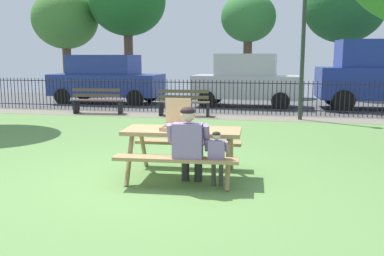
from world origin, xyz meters
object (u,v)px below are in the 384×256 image
object	(u,v)px
picnic_table_foreground	(182,140)
adult_at_table	(189,143)
pizza_box_open	(176,123)
park_bench_left	(98,101)
far_tree_left	(65,20)
lamp_post_walkway	(303,34)
far_tree_midright	(345,7)
far_tree_center	(248,19)
parked_car_far_left	(106,78)
park_bench_center	(184,103)
far_tree_midleft	(127,2)
child_at_table	(217,154)
parked_car_left	(246,80)

from	to	relation	value
picnic_table_foreground	adult_at_table	distance (m)	0.53
pizza_box_open	park_bench_left	size ratio (longest dim) A/B	0.29
far_tree_left	lamp_post_walkway	bearing A→B (deg)	-33.98
adult_at_table	far_tree_midright	world-z (taller)	far_tree_midright
picnic_table_foreground	far_tree_center	bearing A→B (deg)	90.02
far_tree_center	far_tree_midright	xyz separation A→B (m)	(4.34, 0.00, 0.46)
parked_car_far_left	far_tree_center	bearing A→B (deg)	41.95
picnic_table_foreground	far_tree_center	world-z (taller)	far_tree_center
pizza_box_open	far_tree_midright	size ratio (longest dim) A/B	0.08
park_bench_center	far_tree_midleft	xyz separation A→B (m)	(-4.57, 7.73, 4.16)
parked_car_far_left	far_tree_midleft	world-z (taller)	far_tree_midleft
lamp_post_walkway	far_tree_center	bearing A→B (deg)	105.34
parked_car_far_left	far_tree_left	world-z (taller)	far_tree_left
pizza_box_open	lamp_post_walkway	world-z (taller)	lamp_post_walkway
picnic_table_foreground	park_bench_left	distance (m)	8.07
child_at_table	park_bench_left	xyz separation A→B (m)	(-4.99, 7.27, -0.10)
park_bench_center	far_tree_midleft	world-z (taller)	far_tree_midleft
park_bench_center	far_tree_center	distance (m)	8.51
child_at_table	parked_car_left	xyz separation A→B (m)	(-0.33, 10.24, 0.50)
lamp_post_walkway	far_tree_center	world-z (taller)	far_tree_center
child_at_table	parked_car_far_left	bearing A→B (deg)	119.98
parked_car_left	child_at_table	bearing A→B (deg)	-88.16
park_bench_left	adult_at_table	bearing A→B (deg)	-57.76
park_bench_center	far_tree_center	world-z (taller)	far_tree_center
picnic_table_foreground	adult_at_table	world-z (taller)	adult_at_table
far_tree_midleft	far_tree_midright	bearing A→B (deg)	0.00
pizza_box_open	parked_car_left	bearing A→B (deg)	87.78
far_tree_left	far_tree_midright	size ratio (longest dim) A/B	0.92
picnic_table_foreground	far_tree_midleft	distance (m)	16.21
picnic_table_foreground	adult_at_table	size ratio (longest dim) A/B	1.58
child_at_table	adult_at_table	bearing A→B (deg)	179.11
park_bench_center	parked_car_left	size ratio (longest dim) A/B	0.41
park_bench_center	parked_car_left	distance (m)	3.49
child_at_table	far_tree_left	bearing A→B (deg)	123.80
far_tree_left	far_tree_midleft	xyz separation A→B (m)	(3.41, 0.00, 0.83)
child_at_table	lamp_post_walkway	xyz separation A→B (m)	(1.53, 7.20, 2.00)
far_tree_left	far_tree_midright	bearing A→B (deg)	0.00
far_tree_center	picnic_table_foreground	bearing A→B (deg)	-89.98
lamp_post_walkway	pizza_box_open	bearing A→B (deg)	-108.47
pizza_box_open	far_tree_left	xyz separation A→B (m)	(-9.34, 14.49, 2.89)
park_bench_center	lamp_post_walkway	distance (m)	4.16
child_at_table	far_tree_left	distance (m)	18.34
picnic_table_foreground	far_tree_midleft	world-z (taller)	far_tree_midleft
child_at_table	far_tree_midright	bearing A→B (deg)	76.05
far_tree_midleft	far_tree_midright	xyz separation A→B (m)	(10.36, 0.00, -0.47)
pizza_box_open	far_tree_center	size ratio (longest dim) A/B	0.10
pizza_box_open	lamp_post_walkway	distance (m)	7.25
adult_at_table	far_tree_midleft	bearing A→B (deg)	112.55
far_tree_center	far_tree_midright	bearing A→B (deg)	0.00
adult_at_table	park_bench_center	xyz separation A→B (m)	(-1.65, 7.27, -0.24)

